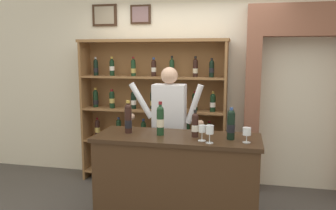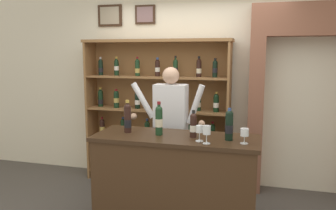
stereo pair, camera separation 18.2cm
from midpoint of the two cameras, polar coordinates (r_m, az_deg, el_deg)
The scene contains 12 objects.
back_wall at distance 4.81m, azimuth 2.28°, elevation 6.71°, with size 12.00×0.19×3.28m.
wine_shelf at distance 4.72m, azimuth -3.57°, elevation -0.53°, with size 2.05×0.36×1.99m.
archway_doorway at distance 4.66m, azimuth 20.64°, elevation 2.91°, with size 1.44×0.45×2.41m.
tasting_counter at distance 3.56m, azimuth 0.02°, elevation -12.99°, with size 1.65×0.62×0.99m.
shopkeeper at distance 4.05m, azimuth -1.10°, elevation -2.60°, with size 0.92×0.22×1.65m.
tasting_bottle_riserva at distance 3.54m, azimuth -8.18°, elevation -2.24°, with size 0.08×0.08×0.34m.
tasting_bottle_vin_santo at distance 3.42m, azimuth -2.81°, elevation -2.48°, with size 0.07×0.07×0.34m.
tasting_bottle_grappa at distance 3.35m, azimuth 3.00°, elevation -3.32°, with size 0.07×0.07×0.27m.
tasting_bottle_brunello at distance 3.29m, azimuth 8.99°, elevation -3.22°, with size 0.08×0.08×0.31m.
wine_glass_right at distance 3.13m, azimuth 5.37°, elevation -4.28°, with size 0.07×0.07×0.17m.
wine_glass_center at distance 3.21m, azimuth 4.13°, elevation -4.19°, with size 0.08×0.08×0.15m.
wine_glass_left at distance 3.20m, azimuth 11.53°, elevation -4.53°, with size 0.08×0.08×0.14m.
Camera 1 is at (0.77, -3.25, 1.82)m, focal length 36.26 mm.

